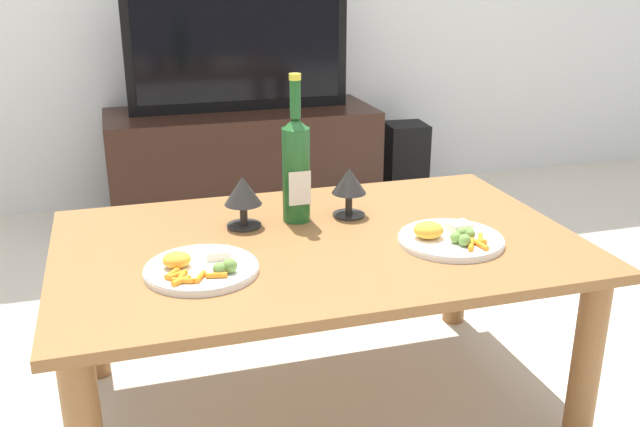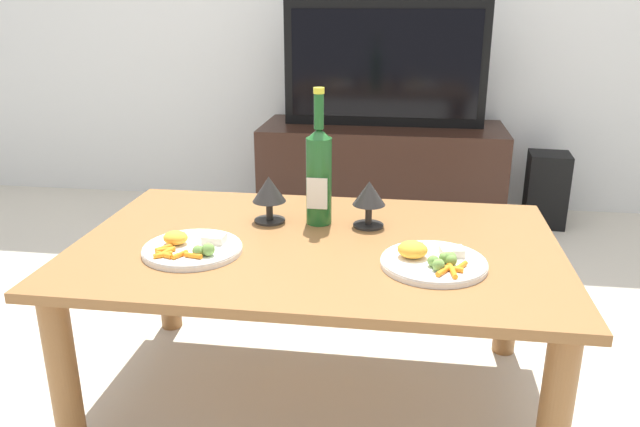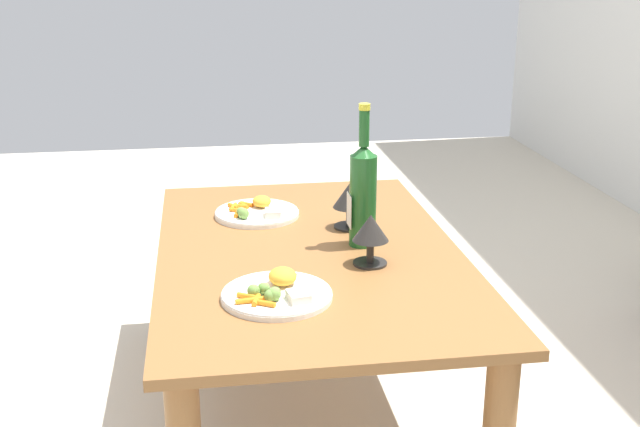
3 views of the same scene
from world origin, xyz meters
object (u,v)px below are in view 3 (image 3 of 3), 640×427
object	(u,v)px
goblet_left	(350,198)
wine_bottle	(363,191)
dinner_plate_left	(257,212)
dinner_plate_right	(277,293)
dining_table	(309,276)
goblet_right	(371,231)

from	to	relation	value
goblet_left	wine_bottle	bearing A→B (deg)	3.32
dinner_plate_left	dinner_plate_right	size ratio (longest dim) A/B	0.98
dining_table	dinner_plate_left	xyz separation A→B (m)	(-0.30, -0.12, 0.09)
dining_table	goblet_right	bearing A→B (deg)	47.61
goblet_right	dinner_plate_left	size ratio (longest dim) A/B	0.52
dining_table	goblet_left	world-z (taller)	goblet_left
wine_bottle	goblet_right	world-z (taller)	wine_bottle
dining_table	wine_bottle	size ratio (longest dim) A/B	3.29
goblet_left	goblet_right	size ratio (longest dim) A/B	1.01
dining_table	dinner_plate_left	distance (m)	0.33
dining_table	goblet_right	distance (m)	0.25
goblet_right	dinner_plate_left	world-z (taller)	goblet_right
dinner_plate_left	dinner_plate_right	bearing A→B (deg)	0.14
wine_bottle	goblet_left	bearing A→B (deg)	-176.68
dinner_plate_right	goblet_right	bearing A→B (deg)	124.19
goblet_left	dinner_plate_left	world-z (taller)	goblet_left
dinner_plate_left	dinner_plate_right	world-z (taller)	dinner_plate_right
wine_bottle	goblet_right	bearing A→B (deg)	-3.32
wine_bottle	dinner_plate_right	size ratio (longest dim) A/B	1.50
dining_table	wine_bottle	distance (m)	0.27
goblet_right	dinner_plate_right	size ratio (longest dim) A/B	0.52
goblet_left	dinner_plate_right	distance (m)	0.52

